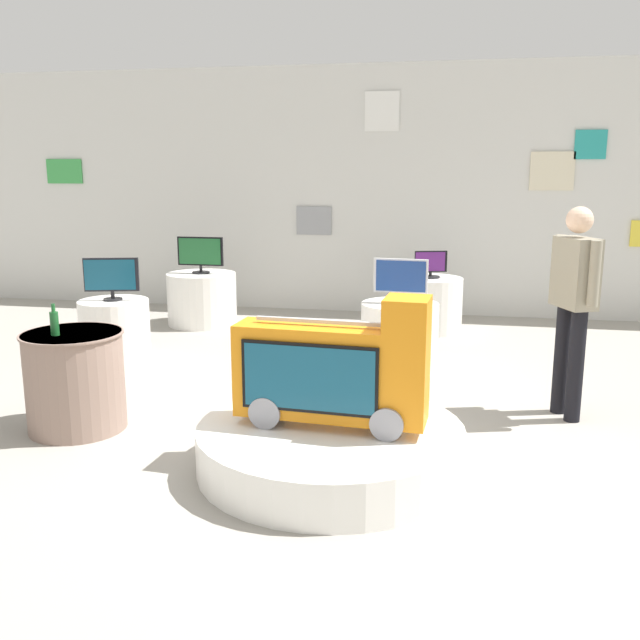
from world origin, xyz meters
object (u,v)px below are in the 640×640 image
novelty_firetruck_tv (334,373)px  tv_on_far_right (431,264)px  display_pedestal_left_rear (115,332)px  shopper_browsing_near_truck (574,296)px  display_pedestal_center_rear (202,299)px  tv_on_right_rear (401,278)px  side_table_round (75,380)px  bottle_on_side_table (54,323)px  tv_on_left_rear (111,277)px  display_pedestal_right_rear (399,336)px  tv_on_center_rear (200,253)px  display_pedestal_far_right (429,304)px  main_display_pedestal (330,447)px

novelty_firetruck_tv → tv_on_far_right: (0.45, 4.14, 0.16)m
display_pedestal_left_rear → shopper_browsing_near_truck: bearing=-10.3°
display_pedestal_center_rear → tv_on_right_rear: 3.06m
novelty_firetruck_tv → side_table_round: novelty_firetruck_tv is taller
display_pedestal_left_rear → tv_on_far_right: 3.70m
bottle_on_side_table → shopper_browsing_near_truck: (3.71, 1.06, 0.13)m
tv_on_left_rear → display_pedestal_right_rear: (2.80, 0.38, -0.56)m
novelty_firetruck_tv → tv_on_center_rear: (-2.36, 3.98, 0.25)m
novelty_firetruck_tv → side_table_round: 2.06m
display_pedestal_far_right → shopper_browsing_near_truck: size_ratio=0.48×
display_pedestal_left_rear → side_table_round: side_table_round is taller
novelty_firetruck_tv → display_pedestal_left_rear: (-2.57, 2.07, -0.32)m
novelty_firetruck_tv → display_pedestal_right_rear: (0.23, 2.45, -0.32)m
display_pedestal_right_rear → display_pedestal_far_right: bearing=82.3°
tv_on_right_rear → bottle_on_side_table: bearing=-136.4°
display_pedestal_left_rear → display_pedestal_right_rear: same height
display_pedestal_left_rear → display_pedestal_far_right: bearing=34.4°
side_table_round → tv_on_center_rear: bearing=95.5°
tv_on_center_rear → display_pedestal_left_rear: bearing=-96.2°
tv_on_left_rear → bottle_on_side_table: bearing=-74.9°
display_pedestal_far_right → tv_on_far_right: tv_on_far_right is taller
side_table_round → display_pedestal_far_right: bearing=56.9°
side_table_round → main_display_pedestal: bearing=-9.9°
display_pedestal_far_right → tv_on_right_rear: bearing=-97.7°
display_pedestal_left_rear → tv_on_left_rear: size_ratio=1.32×
bottle_on_side_table → main_display_pedestal: bearing=-6.8°
tv_on_right_rear → novelty_firetruck_tv: bearing=-95.3°
main_display_pedestal → display_pedestal_center_rear: bearing=120.5°
novelty_firetruck_tv → tv_on_left_rear: novelty_firetruck_tv is taller
display_pedestal_far_right → side_table_round: 4.52m
novelty_firetruck_tv → display_pedestal_center_rear: size_ratio=1.44×
main_display_pedestal → display_pedestal_far_right: display_pedestal_far_right is taller
display_pedestal_right_rear → bottle_on_side_table: bottle_on_side_table is taller
tv_on_right_rear → display_pedestal_left_rear: bearing=-172.4°
tv_on_left_rear → display_pedestal_far_right: (3.03, 2.07, -0.56)m
novelty_firetruck_tv → tv_on_right_rear: bearing=84.7°
main_display_pedestal → tv_on_far_right: tv_on_far_right is taller
tv_on_right_rear → display_pedestal_far_right: (0.23, 1.70, -0.57)m
main_display_pedestal → shopper_browsing_near_truck: size_ratio=1.05×
shopper_browsing_near_truck → side_table_round: bearing=-165.2°
display_pedestal_center_rear → tv_on_left_rear: bearing=-96.2°
tv_on_left_rear → shopper_browsing_near_truck: size_ratio=0.32×
tv_on_far_right → side_table_round: (-2.47, -3.79, -0.43)m
display_pedestal_right_rear → side_table_round: bearing=-136.8°
tv_on_left_rear → tv_on_center_rear: (0.21, 1.91, 0.01)m
novelty_firetruck_tv → tv_on_far_right: 4.17m
display_pedestal_center_rear → display_pedestal_far_right: size_ratio=1.10×
tv_on_left_rear → main_display_pedestal: bearing=-39.0°
tv_on_far_right → novelty_firetruck_tv: bearing=-96.3°
display_pedestal_left_rear → tv_on_left_rear: bearing=-105.0°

